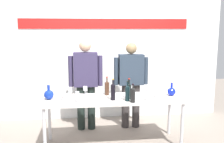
{
  "coord_description": "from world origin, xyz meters",
  "views": [
    {
      "loc": [
        -0.48,
        -3.94,
        1.86
      ],
      "look_at": [
        0.0,
        0.15,
        1.18
      ],
      "focal_mm": 41.36,
      "sensor_mm": 36.0,
      "label": 1
    }
  ],
  "objects_px": {
    "wine_glass_left_5": "(64,92)",
    "wine_glass_right_1": "(146,95)",
    "presenter_right": "(131,79)",
    "display_table": "(113,102)",
    "wine_bottle_3": "(107,87)",
    "wine_glass_left_2": "(85,89)",
    "wine_glass_right_0": "(159,91)",
    "wine_glass_left_1": "(77,95)",
    "decanter_blue_left": "(49,94)",
    "wine_glass_left_4": "(70,90)",
    "wine_bottle_1": "(127,93)",
    "presenter_left": "(86,79)",
    "decanter_blue_right": "(171,91)",
    "wine_bottle_2": "(129,90)",
    "wine_glass_left_0": "(69,96)",
    "wine_bottle_0": "(133,94)",
    "wine_glass_left_3": "(63,94)",
    "wine_glass_right_2": "(148,92)",
    "wine_bottle_4": "(113,91)"
  },
  "relations": [
    {
      "from": "wine_bottle_4",
      "to": "wine_glass_left_4",
      "type": "distance_m",
      "value": 0.7
    },
    {
      "from": "wine_bottle_0",
      "to": "wine_glass_left_3",
      "type": "height_order",
      "value": "wine_bottle_0"
    },
    {
      "from": "wine_glass_right_2",
      "to": "wine_bottle_4",
      "type": "bearing_deg",
      "value": -174.61
    },
    {
      "from": "presenter_left",
      "to": "presenter_right",
      "type": "bearing_deg",
      "value": -0.0
    },
    {
      "from": "wine_bottle_1",
      "to": "wine_glass_right_2",
      "type": "height_order",
      "value": "wine_bottle_1"
    },
    {
      "from": "decanter_blue_right",
      "to": "wine_glass_right_0",
      "type": "bearing_deg",
      "value": -155.56
    },
    {
      "from": "display_table",
      "to": "wine_bottle_0",
      "type": "xyz_separation_m",
      "value": [
        0.26,
        -0.28,
        0.19
      ]
    },
    {
      "from": "display_table",
      "to": "wine_glass_left_2",
      "type": "relative_size",
      "value": 15.95
    },
    {
      "from": "presenter_left",
      "to": "wine_glass_left_2",
      "type": "distance_m",
      "value": 0.43
    },
    {
      "from": "wine_glass_left_0",
      "to": "wine_glass_left_2",
      "type": "xyz_separation_m",
      "value": [
        0.25,
        0.5,
        -0.01
      ]
    },
    {
      "from": "presenter_left",
      "to": "wine_bottle_3",
      "type": "xyz_separation_m",
      "value": [
        0.34,
        -0.5,
        -0.06
      ]
    },
    {
      "from": "wine_glass_left_0",
      "to": "wine_glass_left_4",
      "type": "height_order",
      "value": "wine_glass_left_4"
    },
    {
      "from": "display_table",
      "to": "wine_bottle_1",
      "type": "bearing_deg",
      "value": -45.56
    },
    {
      "from": "display_table",
      "to": "wine_glass_left_1",
      "type": "relative_size",
      "value": 13.43
    },
    {
      "from": "decanter_blue_right",
      "to": "wine_bottle_2",
      "type": "xyz_separation_m",
      "value": [
        -0.73,
        -0.13,
        0.07
      ]
    },
    {
      "from": "presenter_left",
      "to": "wine_glass_left_1",
      "type": "xyz_separation_m",
      "value": [
        -0.14,
        -0.88,
        -0.07
      ]
    },
    {
      "from": "wine_glass_left_5",
      "to": "wine_glass_right_2",
      "type": "relative_size",
      "value": 1.07
    },
    {
      "from": "wine_bottle_1",
      "to": "wine_glass_left_2",
      "type": "bearing_deg",
      "value": 143.42
    },
    {
      "from": "presenter_left",
      "to": "wine_glass_right_2",
      "type": "xyz_separation_m",
      "value": [
        0.98,
        -0.76,
        -0.09
      ]
    },
    {
      "from": "wine_glass_left_0",
      "to": "wine_glass_left_1",
      "type": "xyz_separation_m",
      "value": [
        0.13,
        0.05,
        0.01
      ]
    },
    {
      "from": "wine_bottle_0",
      "to": "wine_bottle_2",
      "type": "xyz_separation_m",
      "value": [
        -0.03,
        0.19,
        0.01
      ]
    },
    {
      "from": "wine_glass_left_2",
      "to": "wine_glass_right_0",
      "type": "bearing_deg",
      "value": -17.04
    },
    {
      "from": "wine_bottle_3",
      "to": "wine_glass_left_2",
      "type": "bearing_deg",
      "value": 168.76
    },
    {
      "from": "wine_glass_left_3",
      "to": "wine_glass_left_5",
      "type": "relative_size",
      "value": 1.0
    },
    {
      "from": "wine_bottle_4",
      "to": "wine_glass_left_1",
      "type": "bearing_deg",
      "value": -173.01
    },
    {
      "from": "wine_bottle_0",
      "to": "wine_glass_left_3",
      "type": "xyz_separation_m",
      "value": [
        -1.04,
        0.2,
        -0.02
      ]
    },
    {
      "from": "wine_glass_left_0",
      "to": "wine_glass_left_1",
      "type": "bearing_deg",
      "value": 21.86
    },
    {
      "from": "decanter_blue_left",
      "to": "wine_glass_left_4",
      "type": "distance_m",
      "value": 0.34
    },
    {
      "from": "display_table",
      "to": "wine_bottle_2",
      "type": "height_order",
      "value": "wine_bottle_2"
    },
    {
      "from": "presenter_left",
      "to": "wine_bottle_2",
      "type": "xyz_separation_m",
      "value": [
        0.66,
        -0.79,
        -0.05
      ]
    },
    {
      "from": "decanter_blue_left",
      "to": "wine_glass_left_4",
      "type": "height_order",
      "value": "decanter_blue_left"
    },
    {
      "from": "wine_glass_left_0",
      "to": "wine_glass_left_5",
      "type": "distance_m",
      "value": 0.33
    },
    {
      "from": "decanter_blue_right",
      "to": "wine_bottle_3",
      "type": "bearing_deg",
      "value": 171.0
    },
    {
      "from": "display_table",
      "to": "wine_glass_left_2",
      "type": "xyz_separation_m",
      "value": [
        -0.44,
        0.27,
        0.16
      ]
    },
    {
      "from": "wine_glass_left_0",
      "to": "wine_glass_left_5",
      "type": "bearing_deg",
      "value": 106.3
    },
    {
      "from": "presenter_right",
      "to": "wine_bottle_3",
      "type": "xyz_separation_m",
      "value": [
        -0.5,
        -0.5,
        -0.03
      ]
    },
    {
      "from": "wine_bottle_1",
      "to": "wine_glass_left_4",
      "type": "distance_m",
      "value": 0.92
    },
    {
      "from": "wine_bottle_0",
      "to": "wine_bottle_4",
      "type": "distance_m",
      "value": 0.32
    },
    {
      "from": "wine_glass_left_2",
      "to": "wine_bottle_4",
      "type": "bearing_deg",
      "value": -42.55
    },
    {
      "from": "wine_glass_right_0",
      "to": "wine_glass_left_1",
      "type": "bearing_deg",
      "value": -175.56
    },
    {
      "from": "wine_glass_left_5",
      "to": "wine_glass_right_1",
      "type": "relative_size",
      "value": 1.11
    },
    {
      "from": "presenter_left",
      "to": "wine_bottle_2",
      "type": "relative_size",
      "value": 5.04
    },
    {
      "from": "presenter_right",
      "to": "display_table",
      "type": "bearing_deg",
      "value": -121.12
    },
    {
      "from": "presenter_right",
      "to": "wine_glass_left_0",
      "type": "distance_m",
      "value": 1.44
    },
    {
      "from": "wine_bottle_2",
      "to": "wine_glass_right_1",
      "type": "xyz_separation_m",
      "value": [
        0.25,
        -0.11,
        -0.05
      ]
    },
    {
      "from": "wine_glass_left_0",
      "to": "wine_glass_left_4",
      "type": "xyz_separation_m",
      "value": [
        0.01,
        0.34,
        0.01
      ]
    },
    {
      "from": "presenter_left",
      "to": "wine_glass_left_4",
      "type": "bearing_deg",
      "value": -113.58
    },
    {
      "from": "wine_bottle_3",
      "to": "wine_glass_left_4",
      "type": "height_order",
      "value": "wine_bottle_3"
    },
    {
      "from": "wine_bottle_4",
      "to": "wine_glass_right_0",
      "type": "bearing_deg",
      "value": 2.53
    },
    {
      "from": "wine_glass_left_0",
      "to": "wine_glass_right_1",
      "type": "bearing_deg",
      "value": 1.47
    }
  ]
}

